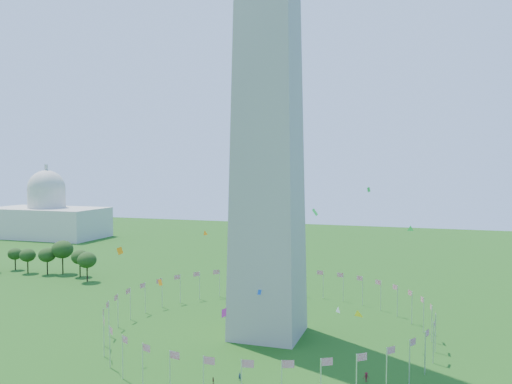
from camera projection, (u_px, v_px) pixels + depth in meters
flag_ring at (268, 317)px, 126.34m from camera, size 80.24×80.24×9.00m
capitol_building at (47, 200)px, 304.51m from camera, size 70.00×35.00×46.00m
kites_aloft at (292, 278)px, 98.29m from camera, size 79.29×78.83×29.02m
tree_line_west at (45, 261)px, 197.41m from camera, size 55.64×16.47×13.12m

